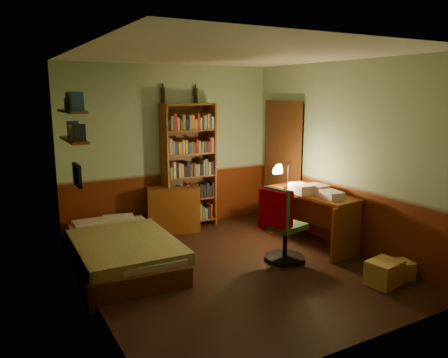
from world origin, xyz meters
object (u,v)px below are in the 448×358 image
bookshelf (189,166)px  cardboard_box_a (384,273)px  desk (311,218)px  desk_lamp (288,169)px  office_chair (285,228)px  dresser (173,209)px  mini_stereo (175,181)px  cardboard_box_b (399,270)px  bed (121,240)px

bookshelf → cardboard_box_a: 3.39m
desk → cardboard_box_a: size_ratio=3.77×
desk_lamp → office_chair: (-0.56, -0.70, -0.62)m
dresser → desk: (1.52, -1.54, 0.03)m
bookshelf → office_chair: 2.09m
desk_lamp → mini_stereo: bearing=156.6°
office_chair → cardboard_box_b: bearing=-65.9°
cardboard_box_a → dresser: bearing=113.8°
cardboard_box_a → bed: bearing=139.2°
bookshelf → desk: size_ratio=1.40×
office_chair → cardboard_box_b: (0.84, -1.12, -0.34)m
bed → office_chair: bearing=-22.8°
mini_stereo → desk: size_ratio=0.15×
bed → office_chair: size_ratio=2.38×
bed → desk: desk is taller
bed → desk_lamp: (2.46, -0.26, 0.75)m
bookshelf → office_chair: (0.47, -1.96, -0.56)m
bookshelf → bed: bearing=-150.1°
desk → cardboard_box_a: (-0.18, -1.49, -0.24)m
dresser → bookshelf: bearing=31.5°
dresser → mini_stereo: size_ratio=3.64×
desk → cardboard_box_b: 1.50m
cardboard_box_b → office_chair: bearing=126.9°
bookshelf → cardboard_box_a: bookshelf is taller
bookshelf → cardboard_box_b: 3.47m
mini_stereo → cardboard_box_a: (1.24, -3.16, -0.63)m
bed → cardboard_box_a: size_ratio=5.55×
desk → bookshelf: bearing=119.4°
cardboard_box_b → mini_stereo: bearing=116.3°
dresser → desk: bearing=-28.6°
bookshelf → desk: bookshelf is taller
dresser → mini_stereo: 0.44m
cardboard_box_a → desk: bearing=83.1°
bed → cardboard_box_b: 3.46m
mini_stereo → office_chair: bearing=-55.5°
dresser → mini_stereo: (0.09, 0.12, 0.42)m
bed → dresser: bearing=43.4°
bookshelf → desk_lamp: bookshelf is taller
bed → cardboard_box_b: (2.75, -2.08, -0.21)m
mini_stereo → desk_lamp: (1.26, -1.30, 0.29)m
office_chair → cardboard_box_a: 1.31m
desk_lamp → desk: bearing=-42.9°
bookshelf → desk_lamp: size_ratio=3.44×
cardboard_box_a → cardboard_box_b: bearing=5.9°
bed → office_chair: (1.91, -0.96, 0.13)m
desk_lamp → cardboard_box_a: bearing=-67.9°
bed → bookshelf: (1.44, 1.00, 0.69)m
dresser → bookshelf: bookshelf is taller
dresser → cardboard_box_b: dresser is taller
dresser → office_chair: bearing=-50.4°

